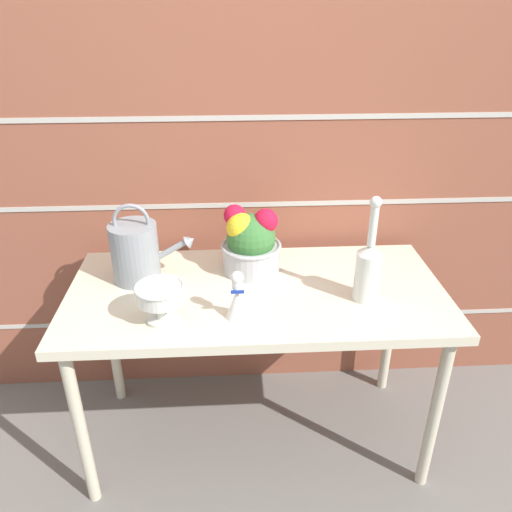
{
  "coord_description": "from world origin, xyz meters",
  "views": [
    {
      "loc": [
        -0.09,
        -1.57,
        1.69
      ],
      "look_at": [
        0.0,
        0.03,
        0.86
      ],
      "focal_mm": 35.0,
      "sensor_mm": 36.0,
      "label": 1
    }
  ],
  "objects_px": {
    "crystal_pedestal_bowl": "(160,296)",
    "flower_planter": "(250,242)",
    "figurine_vase": "(237,299)",
    "glass_decanter": "(368,268)",
    "watering_can": "(136,251)"
  },
  "relations": [
    {
      "from": "watering_can",
      "to": "crystal_pedestal_bowl",
      "type": "distance_m",
      "value": 0.31
    },
    {
      "from": "watering_can",
      "to": "flower_planter",
      "type": "height_order",
      "value": "watering_can"
    },
    {
      "from": "glass_decanter",
      "to": "figurine_vase",
      "type": "bearing_deg",
      "value": -168.95
    },
    {
      "from": "flower_planter",
      "to": "figurine_vase",
      "type": "bearing_deg",
      "value": -100.2
    },
    {
      "from": "figurine_vase",
      "to": "crystal_pedestal_bowl",
      "type": "bearing_deg",
      "value": -178.94
    },
    {
      "from": "flower_planter",
      "to": "crystal_pedestal_bowl",
      "type": "bearing_deg",
      "value": -133.24
    },
    {
      "from": "crystal_pedestal_bowl",
      "to": "figurine_vase",
      "type": "distance_m",
      "value": 0.25
    },
    {
      "from": "flower_planter",
      "to": "figurine_vase",
      "type": "distance_m",
      "value": 0.33
    },
    {
      "from": "watering_can",
      "to": "glass_decanter",
      "type": "bearing_deg",
      "value": -12.93
    },
    {
      "from": "flower_planter",
      "to": "figurine_vase",
      "type": "height_order",
      "value": "flower_planter"
    },
    {
      "from": "watering_can",
      "to": "figurine_vase",
      "type": "xyz_separation_m",
      "value": [
        0.37,
        -0.28,
        -0.05
      ]
    },
    {
      "from": "crystal_pedestal_bowl",
      "to": "flower_planter",
      "type": "bearing_deg",
      "value": 46.76
    },
    {
      "from": "glass_decanter",
      "to": "flower_planter",
      "type": "bearing_deg",
      "value": 149.39
    },
    {
      "from": "glass_decanter",
      "to": "figurine_vase",
      "type": "relative_size",
      "value": 2.23
    },
    {
      "from": "crystal_pedestal_bowl",
      "to": "flower_planter",
      "type": "relative_size",
      "value": 0.62
    }
  ]
}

